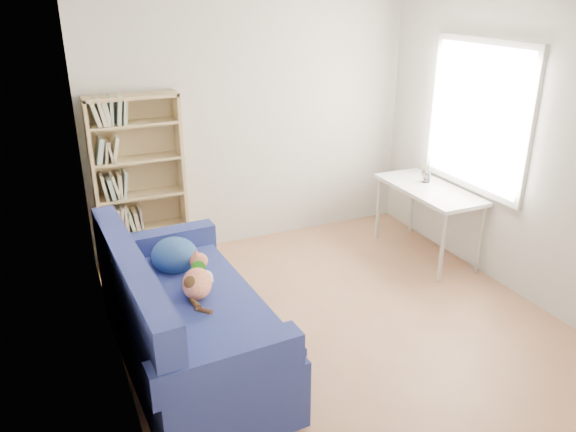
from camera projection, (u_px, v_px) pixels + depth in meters
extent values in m
plane|color=#A66D4B|center=(342.00, 327.00, 4.68)|extent=(4.00, 4.00, 0.00)
cube|color=silver|center=(254.00, 124.00, 5.88)|extent=(3.50, 0.04, 2.60)
cube|color=silver|center=(572.00, 310.00, 2.50)|extent=(3.50, 0.04, 2.60)
cube|color=silver|center=(107.00, 215.00, 3.53)|extent=(0.04, 4.00, 2.60)
cube|color=silver|center=(525.00, 153.00, 4.85)|extent=(0.04, 4.00, 2.60)
cube|color=white|center=(480.00, 116.00, 5.28)|extent=(0.01, 1.20, 1.30)
cube|color=navy|center=(191.00, 334.00, 4.15)|extent=(1.03, 2.02, 0.49)
cube|color=navy|center=(132.00, 287.00, 3.83)|extent=(0.28, 1.98, 0.48)
cube|color=navy|center=(161.00, 243.00, 4.78)|extent=(0.94, 0.22, 0.22)
cube|color=navy|center=(227.00, 364.00, 3.26)|extent=(0.94, 0.22, 0.22)
cube|color=navy|center=(191.00, 302.00, 4.06)|extent=(1.01, 1.86, 0.05)
ellipsoid|color=#2E5394|center=(175.00, 255.00, 4.49)|extent=(0.37, 0.41, 0.28)
ellipsoid|color=#BD3515|center=(197.00, 283.00, 4.10)|extent=(0.31, 0.44, 0.16)
ellipsoid|color=silver|center=(200.00, 277.00, 4.22)|extent=(0.17, 0.20, 0.10)
ellipsoid|color=#311C0D|center=(195.00, 282.00, 4.03)|extent=(0.17, 0.22, 0.08)
sphere|color=#BD3515|center=(189.00, 262.00, 4.33)|extent=(0.14, 0.14, 0.14)
cone|color=#BD3515|center=(185.00, 253.00, 4.32)|extent=(0.07, 0.07, 0.07)
cone|color=#BD3515|center=(187.00, 257.00, 4.27)|extent=(0.06, 0.07, 0.07)
cylinder|color=green|center=(191.00, 268.00, 4.27)|extent=(0.12, 0.06, 0.11)
cylinder|color=#311C0D|center=(203.00, 303.00, 3.91)|extent=(0.05, 0.16, 0.05)
cube|color=tan|center=(95.00, 190.00, 5.29)|extent=(0.03, 0.27, 1.72)
cube|color=tan|center=(182.00, 178.00, 5.60)|extent=(0.03, 0.27, 1.72)
cube|color=tan|center=(130.00, 96.00, 5.12)|extent=(0.86, 0.27, 0.03)
cube|color=tan|center=(148.00, 261.00, 5.76)|extent=(0.86, 0.27, 0.03)
cube|color=tan|center=(137.00, 180.00, 5.55)|extent=(0.86, 0.02, 1.72)
cube|color=white|center=(429.00, 189.00, 5.68)|extent=(0.55, 1.21, 0.04)
cylinder|color=silver|center=(412.00, 203.00, 6.38)|extent=(0.04, 0.04, 0.71)
cylinder|color=silver|center=(480.00, 240.00, 5.44)|extent=(0.04, 0.04, 0.71)
cylinder|color=silver|center=(378.00, 209.00, 6.20)|extent=(0.04, 0.04, 0.71)
cylinder|color=silver|center=(442.00, 248.00, 5.27)|extent=(0.04, 0.04, 0.71)
cylinder|color=white|center=(426.00, 177.00, 5.81)|extent=(0.09, 0.09, 0.11)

